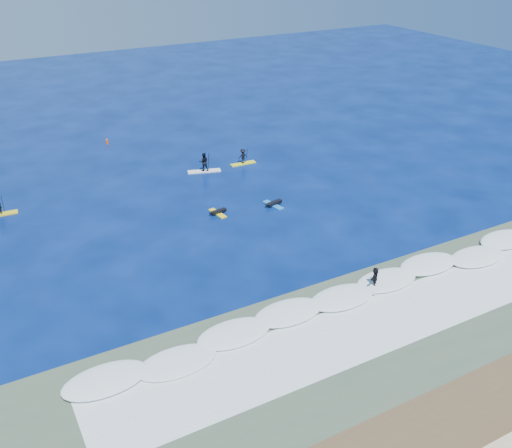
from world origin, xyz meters
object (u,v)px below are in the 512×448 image
sup_paddler_right (243,157)px  wave_surfer (375,278)px  prone_paddler_far (273,204)px  prone_paddler_near (218,212)px  sup_paddler_center (204,164)px  marker_buoy (107,141)px

sup_paddler_right → wave_surfer: (-2.58, -24.57, 0.10)m
wave_surfer → prone_paddler_far: bearing=48.0°
sup_paddler_right → wave_surfer: size_ratio=1.41×
prone_paddler_near → sup_paddler_center: bearing=-25.4°
prone_paddler_near → wave_surfer: size_ratio=1.11×
sup_paddler_center → sup_paddler_right: sup_paddler_center is taller
prone_paddler_near → marker_buoy: size_ratio=2.93×
sup_paddler_right → prone_paddler_near: sup_paddler_right is taller
sup_paddler_right → prone_paddler_far: sup_paddler_right is taller
prone_paddler_near → wave_surfer: 16.11m
prone_paddler_near → prone_paddler_far: size_ratio=0.92×
prone_paddler_far → sup_paddler_right: bearing=-24.6°
prone_paddler_near → sup_paddler_right: bearing=-46.6°
marker_buoy → sup_paddler_right: bearing=-49.8°
prone_paddler_near → prone_paddler_far: (5.05, -0.89, 0.01)m
sup_paddler_right → prone_paddler_far: 10.30m
sup_paddler_center → wave_surfer: size_ratio=1.76×
prone_paddler_far → wave_surfer: 14.54m
sup_paddler_center → marker_buoy: bearing=134.0°
sup_paddler_right → prone_paddler_far: bearing=-100.4°
marker_buoy → prone_paddler_far: bearing=-69.3°
wave_surfer → marker_buoy: size_ratio=2.65×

